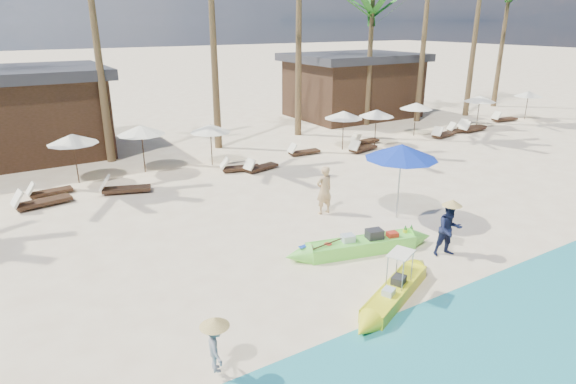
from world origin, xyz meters
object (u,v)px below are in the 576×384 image
green_canoe (361,245)px  blue_umbrella (402,152)px  yellow_canoe (395,292)px  tourist (324,190)px

green_canoe → blue_umbrella: 3.75m
green_canoe → yellow_canoe: (-0.91, -2.38, -0.03)m
blue_umbrella → tourist: bearing=139.3°
yellow_canoe → blue_umbrella: (3.65, 3.79, 2.17)m
green_canoe → blue_umbrella: bearing=40.8°
yellow_canoe → green_canoe: bearing=44.6°
yellow_canoe → tourist: bearing=47.8°
green_canoe → blue_umbrella: blue_umbrella is taller
tourist → blue_umbrella: bearing=139.8°
green_canoe → blue_umbrella: size_ratio=1.98×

